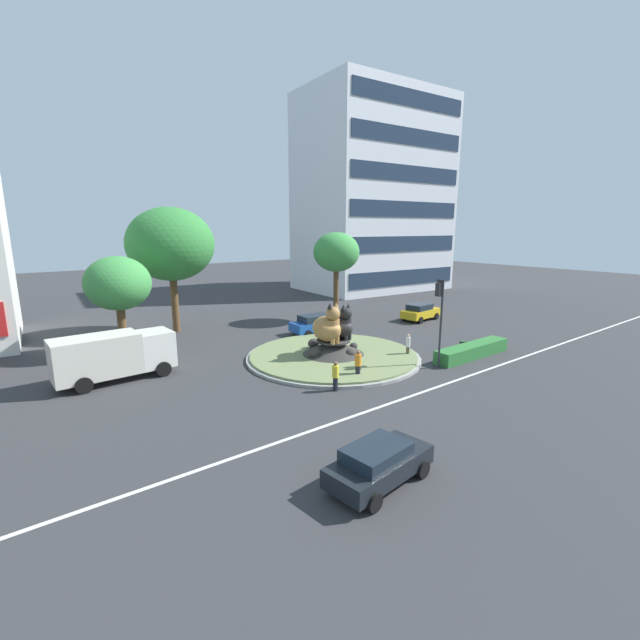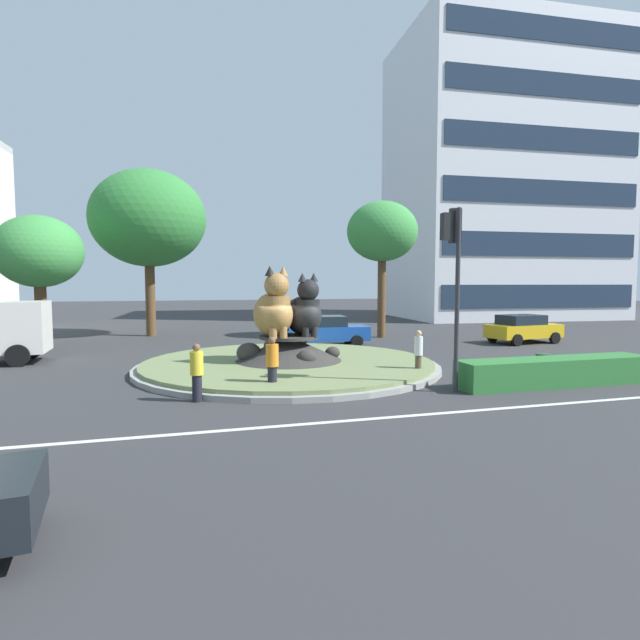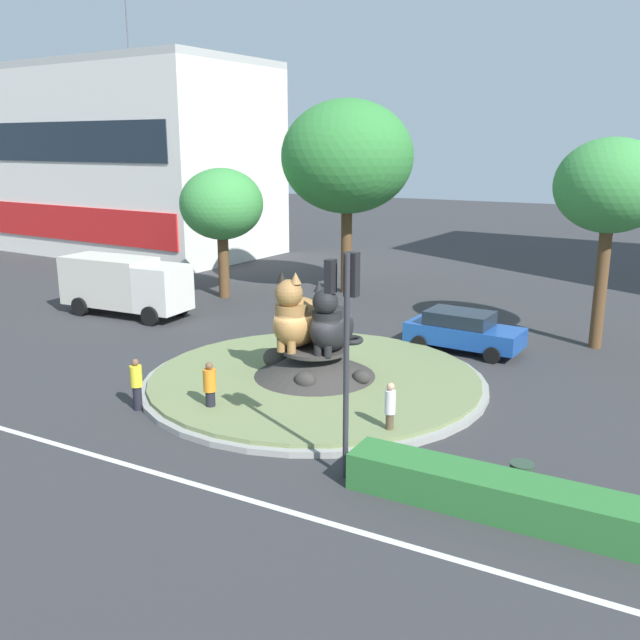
% 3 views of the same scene
% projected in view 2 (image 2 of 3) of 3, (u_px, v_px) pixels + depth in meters
% --- Properties ---
extents(ground_plane, '(160.00, 160.00, 0.00)m').
position_uv_depth(ground_plane, '(289.00, 368.00, 19.73)').
color(ground_plane, '#333335').
extents(lane_centreline, '(112.00, 0.20, 0.01)m').
position_uv_depth(lane_centreline, '(356.00, 420.00, 12.25)').
color(lane_centreline, silver).
rests_on(lane_centreline, ground).
extents(roundabout_island, '(11.84, 11.84, 1.30)m').
position_uv_depth(roundabout_island, '(288.00, 359.00, 19.70)').
color(roundabout_island, gray).
rests_on(roundabout_island, ground).
extents(cat_statue_tabby, '(1.64, 2.69, 2.71)m').
position_uv_depth(cat_statue_tabby, '(274.00, 311.00, 19.23)').
color(cat_statue_tabby, '#9E703D').
rests_on(cat_statue_tabby, roundabout_island).
extents(cat_statue_black, '(1.58, 2.57, 2.46)m').
position_uv_depth(cat_statue_black, '(304.00, 313.00, 19.71)').
color(cat_statue_black, black).
rests_on(cat_statue_black, roundabout_island).
extents(traffic_light_mast, '(0.74, 0.51, 5.64)m').
position_uv_depth(traffic_light_mast, '(454.00, 259.00, 15.14)').
color(traffic_light_mast, '#2D2D33').
rests_on(traffic_light_mast, ground).
extents(office_tower, '(20.42, 15.02, 26.56)m').
position_uv_depth(office_tower, '(500.00, 181.00, 48.61)').
color(office_tower, silver).
rests_on(office_tower, ground).
extents(clipped_hedge_strip, '(6.89, 1.20, 0.90)m').
position_uv_depth(clipped_hedge_strip, '(555.00, 372.00, 16.42)').
color(clipped_hedge_strip, '#2D7033').
rests_on(clipped_hedge_strip, ground).
extents(broadleaf_tree_behind_island, '(7.09, 7.09, 10.42)m').
position_uv_depth(broadleaf_tree_behind_island, '(148.00, 219.00, 31.17)').
color(broadleaf_tree_behind_island, brown).
rests_on(broadleaf_tree_behind_island, ground).
extents(second_tree_near_tower, '(4.31, 4.31, 8.35)m').
position_uv_depth(second_tree_near_tower, '(382.00, 233.00, 30.39)').
color(second_tree_near_tower, brown).
rests_on(second_tree_near_tower, ground).
extents(third_tree_left, '(4.39, 4.39, 6.87)m').
position_uv_depth(third_tree_left, '(39.00, 252.00, 25.82)').
color(third_tree_left, brown).
rests_on(third_tree_left, ground).
extents(pedestrian_white_shirt, '(0.30, 0.30, 1.68)m').
position_uv_depth(pedestrian_white_shirt, '(418.00, 352.00, 17.85)').
color(pedestrian_white_shirt, brown).
rests_on(pedestrian_white_shirt, ground).
extents(pedestrian_yellow_shirt, '(0.37, 0.37, 1.66)m').
position_uv_depth(pedestrian_yellow_shirt, '(197.00, 371.00, 14.10)').
color(pedestrian_yellow_shirt, black).
rests_on(pedestrian_yellow_shirt, ground).
extents(pedestrian_orange_shirt, '(0.39, 0.39, 1.71)m').
position_uv_depth(pedestrian_orange_shirt, '(272.00, 363.00, 15.41)').
color(pedestrian_orange_shirt, black).
rests_on(pedestrian_orange_shirt, ground).
extents(sedan_on_far_lane, '(4.65, 2.35, 1.61)m').
position_uv_depth(sedan_on_far_lane, '(324.00, 330.00, 26.59)').
color(sedan_on_far_lane, '#19479E').
rests_on(sedan_on_far_lane, ground).
extents(parked_car_right, '(4.32, 2.45, 1.59)m').
position_uv_depth(parked_car_right, '(523.00, 328.00, 27.90)').
color(parked_car_right, gold).
rests_on(parked_car_right, ground).
extents(litter_bin, '(0.56, 0.56, 0.90)m').
position_uv_depth(litter_bin, '(544.00, 366.00, 17.42)').
color(litter_bin, '#2D4233').
rests_on(litter_bin, ground).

